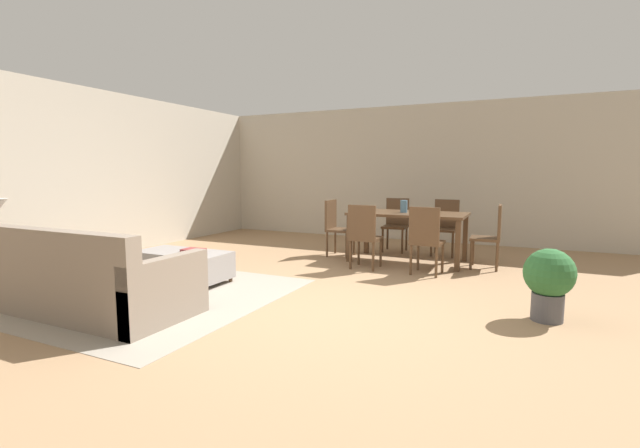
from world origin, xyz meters
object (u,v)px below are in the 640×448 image
Objects in this scene: couch at (84,283)px; book_on_ottoman at (193,250)px; dining_chair_near_left at (364,233)px; dining_chair_far_right at (445,224)px; dining_chair_near_right at (426,237)px; dining_chair_head_east at (492,233)px; dining_chair_head_west at (336,224)px; potted_plant at (549,279)px; dining_table at (408,218)px; ottoman_table at (183,264)px; vase_centerpiece at (404,206)px; dining_chair_far_left at (396,221)px.

couch is 1.40m from book_on_ottoman.
dining_chair_far_right is at bearing 62.39° from dining_chair_near_left.
dining_chair_near_right and dining_chair_head_east have the same top height.
dining_chair_near_right is 1.81m from dining_chair_head_west.
dining_chair_near_left reaches higher than couch.
dining_table is at bearing 130.98° from potted_plant.
book_on_ottoman is (-3.32, -2.40, -0.12)m from dining_chair_head_east.
ottoman_table is at bearing -175.40° from potted_plant.
dining_table is (2.23, 2.47, 0.45)m from ottoman_table.
dining_chair_near_left is at bearing -114.68° from vase_centerpiece.
ottoman_table is 1.29× the size of dining_chair_far_left.
dining_chair_near_left is (1.81, 1.66, 0.30)m from ottoman_table.
potted_plant is at bearing -43.44° from dining_chair_near_right.
vase_centerpiece is (0.36, -0.86, 0.33)m from dining_chair_far_left.
vase_centerpiece is (-1.27, -0.02, 0.33)m from dining_chair_head_east.
book_on_ottoman is (-2.55, -1.60, -0.12)m from dining_chair_near_right.
vase_centerpiece reaches higher than dining_chair_near_left.
dining_chair_head_east is 1.00× the size of dining_chair_head_west.
vase_centerpiece reaches higher than potted_plant.
dining_chair_far_left reaches higher than dining_table.
vase_centerpiece is at bearing 65.32° from dining_chair_near_left.
dining_chair_head_east is at bearing 106.95° from potted_plant.
dining_table is at bearing 59.09° from couch.
vase_centerpiece is (-0.51, 0.78, 0.33)m from dining_chair_near_right.
ottoman_table is at bearing -128.94° from dining_chair_far_right.
dining_chair_near_left is 1.82m from dining_chair_head_east.
dining_chair_near_left is at bearing -117.59° from dining_table.
dining_chair_far_right is at bearing 51.79° from book_on_ottoman.
dining_chair_near_right is at bearing 0.34° from dining_chair_near_left.
couch is 2.39× the size of dining_chair_head_west.
dining_table is 1.22m from dining_chair_head_east.
potted_plant is at bearing -73.05° from dining_chair_head_east.
potted_plant is (4.13, 1.65, 0.11)m from couch.
ottoman_table is 4.24m from dining_chair_far_right.
dining_chair_head_east is (1.63, 0.80, 0.00)m from dining_chair_near_left.
dining_chair_far_left is (0.00, 1.65, 0.00)m from dining_chair_near_left.
dining_chair_near_left is (-0.42, -0.81, -0.15)m from dining_table.
dining_chair_near_right is 1.85m from dining_chair_far_left.
dining_table is at bearing 1.30° from dining_chair_head_west.
vase_centerpiece is 0.72× the size of book_on_ottoman.
dining_chair_head_east is (0.78, -0.82, 0.00)m from dining_chair_far_right.
dining_chair_far_left is at bearing 117.74° from dining_chair_near_right.
dining_chair_head_west is (-1.63, 0.77, 0.00)m from dining_chair_near_right.
dining_chair_head_east is (1.63, -0.85, 0.00)m from dining_chair_far_left.
dining_chair_head_west is at bearing 134.52° from dining_chair_near_left.
potted_plant is (3.97, 0.26, -0.01)m from book_on_ottoman.
dining_chair_head_east is (0.76, 0.80, 0.00)m from dining_chair_near_right.
couch is at bearing -120.38° from vase_centerpiece.
dining_chair_head_west reaches higher than ottoman_table.
dining_chair_head_west is at bearing 66.93° from ottoman_table.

